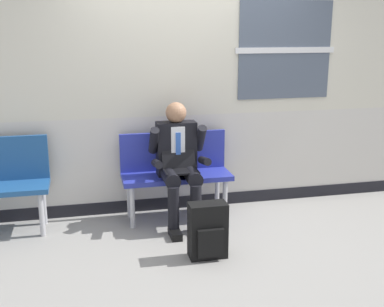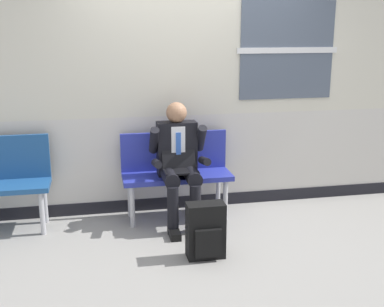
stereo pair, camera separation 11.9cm
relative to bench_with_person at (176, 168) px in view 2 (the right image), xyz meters
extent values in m
plane|color=gray|center=(0.24, -0.38, -0.53)|extent=(18.00, 18.00, 0.00)
cube|color=beige|center=(0.24, 0.28, 1.43)|extent=(6.65, 0.12, 1.83)
cube|color=beige|center=(0.24, 0.28, 0.06)|extent=(6.65, 0.12, 0.91)
cube|color=black|center=(0.24, 0.28, -0.46)|extent=(6.65, 0.14, 0.14)
cube|color=#4C5666|center=(1.26, 0.21, 1.19)|extent=(1.05, 0.02, 1.04)
cube|color=silver|center=(1.26, 0.20, 1.19)|extent=(1.13, 0.03, 0.06)
cube|color=#28339E|center=(0.00, -0.07, -0.07)|extent=(1.12, 0.42, 0.05)
cube|color=#28339E|center=(0.00, 0.11, 0.16)|extent=(1.12, 0.04, 0.41)
cylinder|color=#B7B7BC|center=(-0.48, -0.22, -0.31)|extent=(0.05, 0.05, 0.44)
cylinder|color=#B7B7BC|center=(-0.48, 0.08, -0.31)|extent=(0.05, 0.05, 0.44)
cylinder|color=#B7B7BC|center=(0.48, -0.22, -0.31)|extent=(0.05, 0.05, 0.44)
cylinder|color=#B7B7BC|center=(0.48, 0.08, -0.31)|extent=(0.05, 0.05, 0.44)
cylinder|color=#B7B7BC|center=(-1.35, -0.22, -0.31)|extent=(0.05, 0.05, 0.44)
cylinder|color=#B7B7BC|center=(-1.35, 0.08, -0.31)|extent=(0.05, 0.05, 0.44)
cylinder|color=black|center=(-0.11, -0.28, 0.00)|extent=(0.15, 0.40, 0.15)
cylinder|color=black|center=(-0.11, -0.47, -0.29)|extent=(0.11, 0.11, 0.49)
cube|color=black|center=(-0.11, -0.53, -0.49)|extent=(0.10, 0.26, 0.07)
cylinder|color=black|center=(0.11, -0.28, 0.00)|extent=(0.15, 0.40, 0.15)
cylinder|color=black|center=(0.11, -0.47, -0.29)|extent=(0.11, 0.11, 0.49)
cube|color=black|center=(0.11, -0.53, -0.49)|extent=(0.10, 0.26, 0.07)
cube|color=black|center=(0.00, -0.07, 0.23)|extent=(0.40, 0.18, 0.55)
cube|color=silver|center=(0.00, -0.17, 0.28)|extent=(0.14, 0.01, 0.39)
cube|color=blue|center=(0.00, -0.17, 0.25)|extent=(0.05, 0.01, 0.33)
sphere|color=#9E7051|center=(0.00, -0.07, 0.60)|extent=(0.21, 0.21, 0.21)
cylinder|color=black|center=(-0.24, -0.14, 0.34)|extent=(0.09, 0.25, 0.30)
cylinder|color=black|center=(-0.24, -0.31, 0.15)|extent=(0.08, 0.27, 0.12)
cylinder|color=black|center=(0.24, -0.14, 0.34)|extent=(0.09, 0.25, 0.30)
cylinder|color=black|center=(0.24, -0.31, 0.15)|extent=(0.08, 0.27, 0.12)
cube|color=black|center=(0.00, -0.31, 0.06)|extent=(0.33, 0.22, 0.02)
cube|color=black|center=(0.00, -0.18, 0.17)|extent=(0.33, 0.08, 0.21)
cube|color=black|center=(0.09, -1.00, -0.28)|extent=(0.33, 0.17, 0.50)
cube|color=black|center=(0.09, -1.11, -0.35)|extent=(0.23, 0.04, 0.25)
camera|label=1|loc=(-0.92, -4.77, 1.42)|focal=45.29mm
camera|label=2|loc=(-0.80, -4.80, 1.42)|focal=45.29mm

